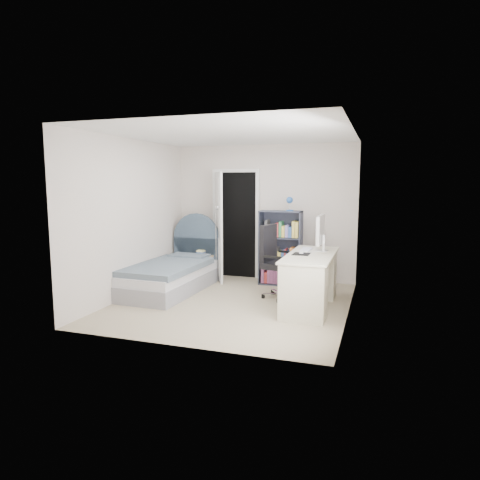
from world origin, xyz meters
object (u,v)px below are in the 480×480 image
(floor_lamp, at_px, (217,251))
(desk, at_px, (311,278))
(bed, at_px, (173,274))
(nightstand, at_px, (204,260))
(bookcase, at_px, (281,251))
(office_chair, at_px, (276,258))

(floor_lamp, xyz_separation_m, desk, (1.90, -1.12, -0.14))
(bed, xyz_separation_m, floor_lamp, (0.45, 0.86, 0.29))
(nightstand, height_order, bookcase, bookcase)
(nightstand, bearing_deg, bookcase, 3.58)
(bookcase, distance_m, desk, 1.43)
(nightstand, bearing_deg, desk, -27.46)
(bed, height_order, nightstand, bed)
(desk, xyz_separation_m, office_chair, (-0.61, 0.38, 0.20))
(floor_lamp, relative_size, bookcase, 0.89)
(nightstand, xyz_separation_m, bookcase, (1.44, 0.09, 0.23))
(floor_lamp, relative_size, desk, 0.86)
(desk, relative_size, office_chair, 1.41)
(desk, bearing_deg, office_chair, 147.96)
(desk, bearing_deg, bookcase, 120.85)
(floor_lamp, bearing_deg, desk, -30.43)
(floor_lamp, height_order, office_chair, floor_lamp)
(bed, xyz_separation_m, desk, (2.36, -0.26, 0.15))
(nightstand, distance_m, desk, 2.45)
(bookcase, bearing_deg, nightstand, -176.42)
(bookcase, relative_size, desk, 0.97)
(bookcase, xyz_separation_m, desk, (0.73, -1.22, -0.17))
(floor_lamp, height_order, desk, floor_lamp)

